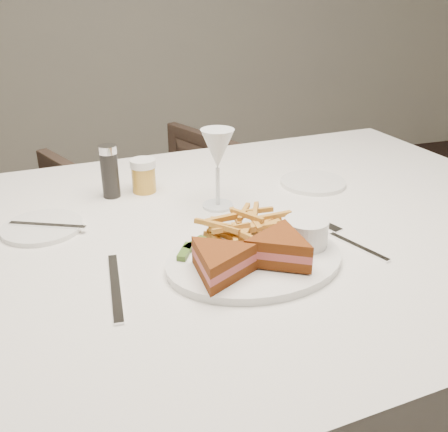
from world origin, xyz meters
name	(u,v)px	position (x,y,z in m)	size (l,w,h in m)	color
table	(217,371)	(-0.38, 0.09, 0.38)	(1.55, 1.03, 0.75)	silver
chair_far	(158,213)	(-0.32, 1.07, 0.35)	(0.68, 0.63, 0.70)	#443329
table_setting	(231,223)	(-0.37, 0.03, 0.79)	(0.80, 0.59, 0.18)	white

